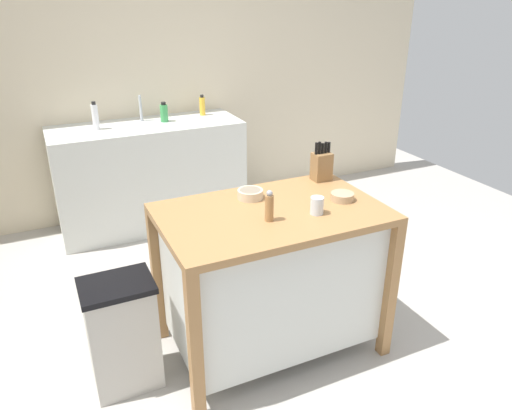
# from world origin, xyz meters

# --- Properties ---
(ground_plane) EXTENTS (6.60, 6.60, 0.00)m
(ground_plane) POSITION_xyz_m (0.00, 0.00, 0.00)
(ground_plane) COLOR #ADA8A0
(ground_plane) RESTS_ON ground
(wall_back) EXTENTS (5.60, 0.10, 2.60)m
(wall_back) POSITION_xyz_m (0.00, 2.31, 1.30)
(wall_back) COLOR beige
(wall_back) RESTS_ON ground
(kitchen_island) EXTENTS (1.19, 0.76, 0.88)m
(kitchen_island) POSITION_xyz_m (0.02, 0.02, 0.49)
(kitchen_island) COLOR #9E7042
(kitchen_island) RESTS_ON ground
(knife_block) EXTENTS (0.11, 0.09, 0.24)m
(knife_block) POSITION_xyz_m (0.49, 0.30, 0.97)
(knife_block) COLOR olive
(knife_block) RESTS_ON kitchen_island
(bowl_ceramic_wide) EXTENTS (0.13, 0.13, 0.04)m
(bowl_ceramic_wide) POSITION_xyz_m (0.43, -0.02, 0.91)
(bowl_ceramic_wide) COLOR tan
(bowl_ceramic_wide) RESTS_ON kitchen_island
(bowl_stoneware_deep) EXTENTS (0.14, 0.14, 0.05)m
(bowl_stoneware_deep) POSITION_xyz_m (-0.02, 0.22, 0.91)
(bowl_stoneware_deep) COLOR beige
(bowl_stoneware_deep) RESTS_ON kitchen_island
(drinking_cup) EXTENTS (0.07, 0.07, 0.09)m
(drinking_cup) POSITION_xyz_m (0.21, -0.11, 0.93)
(drinking_cup) COLOR silver
(drinking_cup) RESTS_ON kitchen_island
(pepper_grinder) EXTENTS (0.04, 0.04, 0.17)m
(pepper_grinder) POSITION_xyz_m (-0.05, -0.08, 0.96)
(pepper_grinder) COLOR #9E7042
(pepper_grinder) RESTS_ON kitchen_island
(trash_bin) EXTENTS (0.36, 0.28, 0.63)m
(trash_bin) POSITION_xyz_m (-0.82, 0.07, 0.32)
(trash_bin) COLOR #B7B2A8
(trash_bin) RESTS_ON ground
(sink_counter) EXTENTS (1.59, 0.60, 0.91)m
(sink_counter) POSITION_xyz_m (-0.20, 1.96, 0.46)
(sink_counter) COLOR silver
(sink_counter) RESTS_ON ground
(sink_faucet) EXTENTS (0.02, 0.02, 0.22)m
(sink_faucet) POSITION_xyz_m (-0.20, 2.10, 1.02)
(sink_faucet) COLOR #B7BCC1
(sink_faucet) RESTS_ON sink_counter
(bottle_hand_soap) EXTENTS (0.05, 0.05, 0.23)m
(bottle_hand_soap) POSITION_xyz_m (-0.60, 1.97, 1.02)
(bottle_hand_soap) COLOR white
(bottle_hand_soap) RESTS_ON sink_counter
(bottle_spray_cleaner) EXTENTS (0.05, 0.05, 0.18)m
(bottle_spray_cleaner) POSITION_xyz_m (0.34, 2.07, 1.00)
(bottle_spray_cleaner) COLOR yellow
(bottle_spray_cleaner) RESTS_ON sink_counter
(bottle_dish_soap) EXTENTS (0.07, 0.07, 0.17)m
(bottle_dish_soap) POSITION_xyz_m (-0.03, 1.99, 0.99)
(bottle_dish_soap) COLOR green
(bottle_dish_soap) RESTS_ON sink_counter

